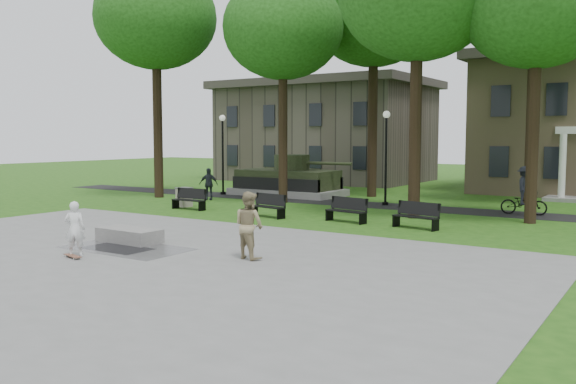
% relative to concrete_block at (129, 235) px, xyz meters
% --- Properties ---
extents(ground, '(120.00, 120.00, 0.00)m').
position_rel_concrete_block_xyz_m(ground, '(1.99, 2.35, -0.24)').
color(ground, '#1E4911').
rests_on(ground, ground).
extents(plaza, '(22.00, 16.00, 0.02)m').
position_rel_concrete_block_xyz_m(plaza, '(1.99, -2.65, -0.23)').
color(plaza, gray).
rests_on(plaza, ground).
extents(footpath, '(44.00, 2.60, 0.01)m').
position_rel_concrete_block_xyz_m(footpath, '(1.99, 14.35, -0.24)').
color(footpath, black).
rests_on(footpath, ground).
extents(building_left, '(15.00, 10.00, 7.20)m').
position_rel_concrete_block_xyz_m(building_left, '(-9.01, 28.85, 3.35)').
color(building_left, '#4C443D').
rests_on(building_left, ground).
extents(tree_0, '(6.80, 6.80, 12.97)m').
position_rel_concrete_block_xyz_m(tree_0, '(-10.01, 11.35, 9.78)').
color(tree_0, black).
rests_on(tree_0, ground).
extents(tree_1, '(6.20, 6.20, 11.63)m').
position_rel_concrete_block_xyz_m(tree_1, '(-2.51, 12.85, 8.71)').
color(tree_1, black).
rests_on(tree_1, ground).
extents(tree_3, '(6.00, 6.00, 11.19)m').
position_rel_concrete_block_xyz_m(tree_3, '(9.99, 11.85, 8.35)').
color(tree_3, black).
rests_on(tree_3, ground).
extents(tree_4, '(7.20, 7.20, 13.50)m').
position_rel_concrete_block_xyz_m(tree_4, '(-0.01, 18.35, 10.15)').
color(tree_4, black).
rests_on(tree_4, ground).
extents(tree_5, '(6.40, 6.40, 12.44)m').
position_rel_concrete_block_xyz_m(tree_5, '(8.49, 18.85, 9.42)').
color(tree_5, black).
rests_on(tree_5, ground).
extents(lamp_left, '(0.36, 0.36, 4.73)m').
position_rel_concrete_block_xyz_m(lamp_left, '(-8.01, 14.65, 2.55)').
color(lamp_left, black).
rests_on(lamp_left, ground).
extents(lamp_mid, '(0.36, 0.36, 4.73)m').
position_rel_concrete_block_xyz_m(lamp_mid, '(2.49, 14.65, 2.55)').
color(lamp_mid, black).
rests_on(lamp_mid, ground).
extents(tank_monument, '(7.45, 3.40, 2.40)m').
position_rel_concrete_block_xyz_m(tank_monument, '(-4.47, 16.35, 0.61)').
color(tank_monument, gray).
rests_on(tank_monument, ground).
extents(puddle, '(2.20, 1.20, 0.00)m').
position_rel_concrete_block_xyz_m(puddle, '(0.55, -1.01, -0.22)').
color(puddle, black).
rests_on(puddle, plaza).
extents(concrete_block, '(2.22, 1.05, 0.45)m').
position_rel_concrete_block_xyz_m(concrete_block, '(0.00, 0.00, 0.00)').
color(concrete_block, gray).
rests_on(concrete_block, plaza).
extents(skateboard, '(0.81, 0.38, 0.07)m').
position_rel_concrete_block_xyz_m(skateboard, '(0.65, -2.70, -0.19)').
color(skateboard, brown).
rests_on(skateboard, plaza).
extents(skateboarder, '(0.69, 0.65, 1.59)m').
position_rel_concrete_block_xyz_m(skateboarder, '(0.51, -2.50, 0.57)').
color(skateboarder, white).
rests_on(skateboarder, plaza).
extents(friend_watching, '(1.05, 0.89, 1.90)m').
position_rel_concrete_block_xyz_m(friend_watching, '(4.89, -0.04, 0.72)').
color(friend_watching, '#988962').
rests_on(friend_watching, plaza).
extents(pedestrian_walker, '(1.11, 0.82, 1.74)m').
position_rel_concrete_block_xyz_m(pedestrian_walker, '(-6.69, 11.79, 0.63)').
color(pedestrian_walker, '#21252C').
rests_on(pedestrian_walker, ground).
extents(cyclist, '(2.00, 1.15, 2.16)m').
position_rel_concrete_block_xyz_m(cyclist, '(9.18, 14.50, 0.64)').
color(cyclist, black).
rests_on(cyclist, ground).
extents(park_bench_0, '(1.81, 0.55, 1.00)m').
position_rel_concrete_block_xyz_m(park_bench_0, '(-4.56, 7.93, 0.28)').
color(park_bench_0, black).
rests_on(park_bench_0, ground).
extents(park_bench_1, '(1.85, 0.87, 1.00)m').
position_rel_concrete_block_xyz_m(park_bench_1, '(0.15, 7.70, 0.28)').
color(park_bench_1, black).
rests_on(park_bench_1, ground).
extents(park_bench_2, '(1.85, 0.83, 1.00)m').
position_rel_concrete_block_xyz_m(park_bench_2, '(3.69, 8.17, 0.28)').
color(park_bench_2, black).
rests_on(park_bench_2, ground).
extents(park_bench_3, '(1.85, 0.85, 1.00)m').
position_rel_concrete_block_xyz_m(park_bench_3, '(6.69, 8.05, 0.28)').
color(park_bench_3, black).
rests_on(park_bench_3, ground).
extents(trash_bin, '(0.75, 0.75, 0.96)m').
position_rel_concrete_block_xyz_m(trash_bin, '(-5.54, 8.60, 0.24)').
color(trash_bin, '#9E9282').
rests_on(trash_bin, ground).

